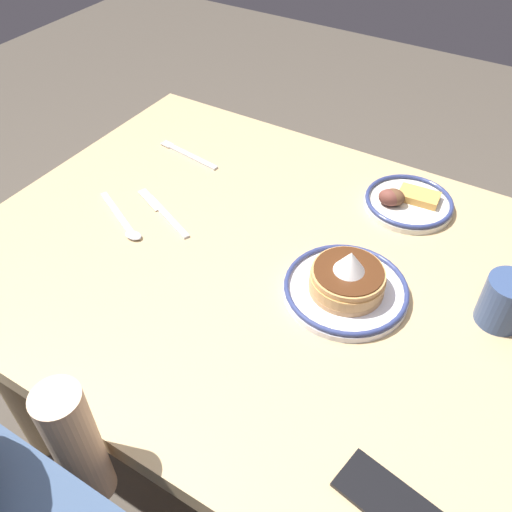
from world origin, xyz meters
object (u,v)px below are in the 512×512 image
coffee_mug (506,300)px  cell_phone (386,499)px  butter_knife (163,213)px  tea_spoon (124,223)px  fork_near (188,155)px  plate_near_main (406,201)px  plate_center_pancakes (347,284)px

coffee_mug → cell_phone: size_ratio=0.80×
butter_knife → tea_spoon: bearing=55.4°
cell_phone → tea_spoon: bearing=-10.0°
fork_near → coffee_mug: bearing=170.0°
cell_phone → coffee_mug: bearing=-86.7°
plate_near_main → butter_knife: (0.46, 0.31, -0.01)m
butter_knife → tea_spoon: tea_spoon is taller
plate_center_pancakes → butter_knife: 0.46m
plate_near_main → tea_spoon: 0.64m
cell_phone → fork_near: cell_phone is taller
fork_near → butter_knife: bearing=112.6°
cell_phone → plate_near_main: bearing=-61.7°
cell_phone → fork_near: (0.77, -0.57, -0.00)m
coffee_mug → cell_phone: bearing=82.7°
plate_near_main → fork_near: size_ratio=1.04×
butter_knife → plate_center_pancakes: bearing=178.8°
tea_spoon → cell_phone: bearing=159.4°
cell_phone → fork_near: bearing=-26.0°
cell_phone → butter_knife: size_ratio=0.72×
fork_near → plate_center_pancakes: bearing=156.9°
plate_center_pancakes → tea_spoon: plate_center_pancakes is taller
plate_center_pancakes → cell_phone: (-0.22, 0.33, -0.02)m
plate_near_main → coffee_mug: size_ratio=1.75×
plate_near_main → plate_center_pancakes: 0.32m
plate_near_main → plate_center_pancakes: (0.00, 0.32, 0.01)m
plate_center_pancakes → butter_knife: (0.46, -0.01, -0.02)m
plate_near_main → fork_near: plate_near_main is taller
butter_knife → cell_phone: bearing=152.9°
fork_near → butter_knife: size_ratio=0.96×
coffee_mug → tea_spoon: bearing=11.1°
plate_near_main → butter_knife: bearing=33.9°
coffee_mug → butter_knife: coffee_mug is taller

